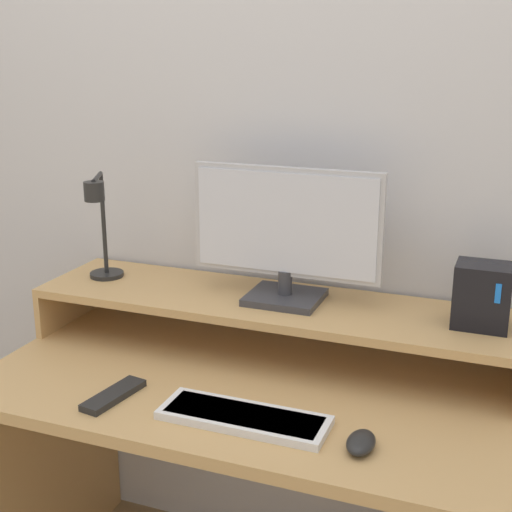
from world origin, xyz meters
TOP-DOWN VIEW (x-y plane):
  - wall_back at (0.00, 0.72)m, footprint 6.00×0.05m
  - desk at (0.00, 0.34)m, footprint 1.26×0.68m
  - monitor_shelf at (0.00, 0.52)m, footprint 1.26×0.32m
  - monitor at (0.03, 0.53)m, footprint 0.49×0.17m
  - desk_lamp at (-0.48, 0.48)m, footprint 0.13×0.19m
  - router_dock at (0.51, 0.53)m, footprint 0.13×0.10m
  - keyboard at (0.07, 0.16)m, footprint 0.37×0.13m
  - mouse at (0.33, 0.14)m, footprint 0.06×0.09m
  - remote_control at (-0.25, 0.14)m, footprint 0.08×0.18m

SIDE VIEW (x-z plane):
  - desk at x=0.00m, z-range 0.16..0.88m
  - remote_control at x=-0.25m, z-range 0.73..0.74m
  - keyboard at x=0.07m, z-range 0.73..0.75m
  - mouse at x=0.33m, z-range 0.73..0.76m
  - monitor_shelf at x=0.00m, z-range 0.78..0.92m
  - router_dock at x=0.51m, z-range 0.87..1.02m
  - desk_lamp at x=-0.48m, z-range 0.88..1.18m
  - monitor at x=0.03m, z-range 0.88..1.22m
  - wall_back at x=0.00m, z-range 0.00..2.50m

